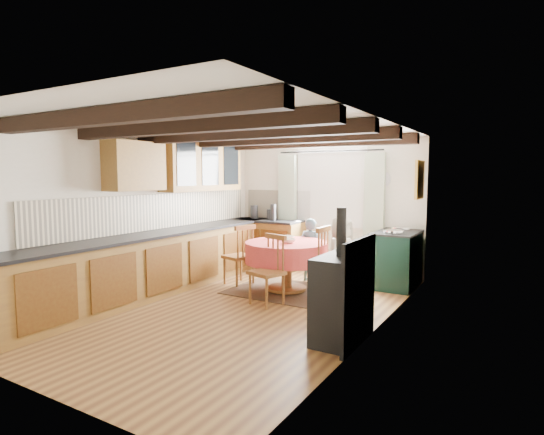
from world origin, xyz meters
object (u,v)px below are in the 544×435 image
Objects in this scene: child_far at (310,250)px; cup at (269,236)px; cast_iron_stove at (341,275)px; chair_near at (267,270)px; dining_table at (287,267)px; child_right at (341,258)px; chair_left at (239,254)px; chair_right at (335,263)px; aga_range at (396,258)px.

cup is (-0.43, -0.63, 0.27)m from child_far.
chair_near is at bearing 151.32° from cast_iron_stove.
dining_table is 0.76m from chair_near.
chair_near is 0.80× the size of child_right.
cast_iron_stove is 1.20× the size of child_right.
chair_near is at bearing -60.52° from cup.
cast_iron_stove is at bearing -151.64° from child_right.
chair_near is 1.09m from child_right.
child_right is at bearing 106.60° from chair_left.
chair_left is 1.67m from chair_right.
chair_near is 1.01m from chair_right.
child_far is at bearing 146.95° from chair_left.
child_right is at bearing 59.29° from chair_near.
aga_range is at bearing 30.14° from cup.
cast_iron_stove is 2.69m from child_far.
child_far reaches higher than cup.
cast_iron_stove is 1.36× the size of child_far.
cup is (-1.76, -1.02, 0.35)m from aga_range.
cup is (-1.19, 0.15, 0.28)m from chair_right.
chair_near is 0.67× the size of cast_iron_stove.
cup is at bearing -149.86° from aga_range.
dining_table is 1.28× the size of chair_left.
dining_table is at bearing -19.19° from cup.
chair_left is 0.82× the size of child_right.
chair_right is 11.33× the size of cup.
child_right reaches higher than chair_near.
cup is at bearing 82.13° from chair_right.
aga_range reaches higher than cup.
chair_near is 10.50× the size of cup.
dining_table is 0.80m from chair_right.
cup is (-1.87, 1.63, 0.09)m from cast_iron_stove.
chair_right is 1.64m from cast_iron_stove.
aga_range reaches higher than dining_table.
child_right is at bearing 137.50° from child_far.
child_right is (-0.58, 1.49, -0.12)m from cast_iron_stove.
chair_right is 0.98× the size of child_far.
cast_iron_stove is at bearing 122.17° from child_far.
chair_left is 1.20m from child_far.
cast_iron_stove is (0.11, -2.65, 0.27)m from aga_range.
child_far is 0.81m from cup.
chair_near is at bearing -82.66° from dining_table.
cast_iron_stove is (0.68, -1.48, 0.20)m from chair_right.
chair_left is 2.79m from cast_iron_stove.
chair_left is 0.59m from cup.
dining_table is at bearing 88.53° from chair_right.
chair_near reaches higher than cup.
chair_left is at bearing 96.94° from child_right.
child_far is (0.91, 0.78, 0.04)m from chair_left.
chair_left is at bearing 40.08° from child_far.
chair_left is 0.68× the size of cast_iron_stove.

